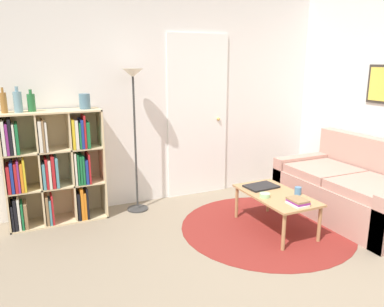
# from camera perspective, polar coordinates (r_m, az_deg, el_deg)

# --- Properties ---
(ground_plane) EXTENTS (14.00, 14.00, 0.00)m
(ground_plane) POSITION_cam_1_polar(r_m,az_deg,el_deg) (3.14, 13.76, -20.40)
(ground_plane) COLOR gray
(wall_back) EXTENTS (7.25, 0.11, 2.60)m
(wall_back) POSITION_cam_1_polar(r_m,az_deg,el_deg) (4.74, -3.47, 8.29)
(wall_back) COLOR silver
(wall_back) RESTS_ON ground_plane
(wall_right) EXTENTS (0.08, 5.38, 2.60)m
(wall_right) POSITION_cam_1_polar(r_m,az_deg,el_deg) (5.00, 25.88, 7.38)
(wall_right) COLOR silver
(wall_right) RESTS_ON ground_plane
(rug) EXTENTS (1.83, 1.83, 0.01)m
(rug) POSITION_cam_1_polar(r_m,az_deg,el_deg) (4.20, 11.24, -10.94)
(rug) COLOR maroon
(rug) RESTS_ON ground_plane
(bookshelf) EXTENTS (1.02, 0.34, 1.24)m
(bookshelf) POSITION_cam_1_polar(r_m,az_deg,el_deg) (4.34, -20.56, -2.08)
(bookshelf) COLOR beige
(bookshelf) RESTS_ON ground_plane
(floor_lamp) EXTENTS (0.25, 0.25, 1.67)m
(floor_lamp) POSITION_cam_1_polar(r_m,az_deg,el_deg) (4.32, -8.88, 8.15)
(floor_lamp) COLOR #333333
(floor_lamp) RESTS_ON ground_plane
(couch) EXTENTS (0.92, 1.67, 0.88)m
(couch) POSITION_cam_1_polar(r_m,az_deg,el_deg) (4.73, 23.46, -5.33)
(couch) COLOR tan
(couch) RESTS_ON ground_plane
(coffee_table) EXTENTS (0.52, 0.93, 0.39)m
(coffee_table) POSITION_cam_1_polar(r_m,az_deg,el_deg) (4.06, 12.67, -6.59)
(coffee_table) COLOR #AD7F51
(coffee_table) RESTS_ON ground_plane
(laptop) EXTENTS (0.36, 0.26, 0.02)m
(laptop) POSITION_cam_1_polar(r_m,az_deg,el_deg) (4.22, 10.50, -4.95)
(laptop) COLOR black
(laptop) RESTS_ON coffee_table
(bowl) EXTENTS (0.11, 0.11, 0.04)m
(bowl) POSITION_cam_1_polar(r_m,az_deg,el_deg) (3.92, 11.03, -6.27)
(bowl) COLOR #9ED193
(bowl) RESTS_ON coffee_table
(book_stack_on_table) EXTENTS (0.16, 0.21, 0.06)m
(book_stack_on_table) POSITION_cam_1_polar(r_m,az_deg,el_deg) (3.80, 15.80, -7.10)
(book_stack_on_table) COLOR silver
(book_stack_on_table) RESTS_ON coffee_table
(cup) EXTENTS (0.07, 0.07, 0.08)m
(cup) POSITION_cam_1_polar(r_m,az_deg,el_deg) (4.07, 15.84, -5.50)
(cup) COLOR teal
(cup) RESTS_ON coffee_table
(bottle_left) EXTENTS (0.06, 0.06, 0.25)m
(bottle_left) POSITION_cam_1_polar(r_m,az_deg,el_deg) (4.20, -26.78, 6.96)
(bottle_left) COLOR olive
(bottle_left) RESTS_ON bookshelf
(bottle_middle) EXTENTS (0.08, 0.08, 0.26)m
(bottle_middle) POSITION_cam_1_polar(r_m,az_deg,el_deg) (4.19, -25.01, 7.17)
(bottle_middle) COLOR #6B93A3
(bottle_middle) RESTS_ON bookshelf
(bottle_right) EXTENTS (0.08, 0.08, 0.23)m
(bottle_right) POSITION_cam_1_polar(r_m,az_deg,el_deg) (4.22, -23.29, 7.17)
(bottle_right) COLOR #236633
(bottle_right) RESTS_ON bookshelf
(vase_on_shelf) EXTENTS (0.12, 0.12, 0.16)m
(vase_on_shelf) POSITION_cam_1_polar(r_m,az_deg,el_deg) (4.26, -16.04, 7.65)
(vase_on_shelf) COLOR slate
(vase_on_shelf) RESTS_ON bookshelf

